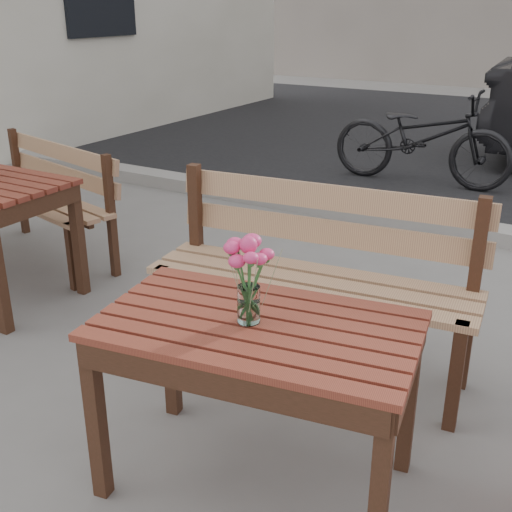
{
  "coord_description": "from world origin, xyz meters",
  "views": [
    {
      "loc": [
        1.05,
        -1.91,
        1.73
      ],
      "look_at": [
        0.01,
        -0.16,
        0.92
      ],
      "focal_mm": 45.0,
      "sensor_mm": 36.0,
      "label": 1
    }
  ],
  "objects": [
    {
      "name": "second_bench",
      "position": [
        -2.41,
        1.11,
        0.51
      ],
      "size": [
        1.42,
        0.71,
        0.85
      ],
      "rotation": [
        0.0,
        0.0,
        -0.23
      ],
      "color": "#A47355",
      "rests_on": "ground"
    },
    {
      "name": "bicycle",
      "position": [
        -0.75,
        4.38,
        0.47
      ],
      "size": [
        1.8,
        0.66,
        0.94
      ],
      "primitive_type": "imported",
      "rotation": [
        0.0,
        0.0,
        1.59
      ],
      "color": "black",
      "rests_on": "ground"
    },
    {
      "name": "street",
      "position": [
        0.0,
        5.06,
        0.03
      ],
      "size": [
        30.0,
        8.12,
        0.12
      ],
      "color": "black",
      "rests_on": "ground"
    },
    {
      "name": "ground",
      "position": [
        0.0,
        0.0,
        0.0
      ],
      "size": [
        80.0,
        80.0,
        0.0
      ],
      "primitive_type": "plane",
      "color": "slate",
      "rests_on": "ground"
    },
    {
      "name": "main_table",
      "position": [
        0.04,
        -0.2,
        0.58
      ],
      "size": [
        1.2,
        0.82,
        0.69
      ],
      "rotation": [
        0.0,
        0.0,
        0.16
      ],
      "color": "maroon",
      "rests_on": "ground"
    },
    {
      "name": "main_vase",
      "position": [
        0.01,
        -0.21,
        0.89
      ],
      "size": [
        0.17,
        0.17,
        0.32
      ],
      "color": "white",
      "rests_on": "main_table"
    },
    {
      "name": "main_bench",
      "position": [
        -0.14,
        0.7,
        0.59
      ],
      "size": [
        1.61,
        0.64,
        0.97
      ],
      "rotation": [
        0.0,
        0.0,
        0.11
      ],
      "color": "#A47355",
      "rests_on": "ground"
    }
  ]
}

